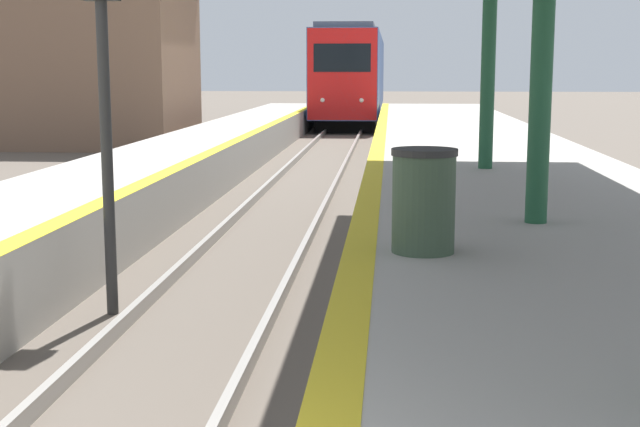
{
  "coord_description": "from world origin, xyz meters",
  "views": [
    {
      "loc": [
        1.92,
        -2.32,
        2.58
      ],
      "look_at": [
        0.39,
        16.87,
        -0.56
      ],
      "focal_mm": 50.0,
      "sensor_mm": 36.0,
      "label": 1
    }
  ],
  "objects": [
    {
      "name": "signal_near",
      "position": [
        -1.01,
        6.65,
        2.92
      ],
      "size": [
        0.36,
        0.31,
        4.16
      ],
      "color": "#2D2D2D",
      "rests_on": "ground"
    },
    {
      "name": "train",
      "position": [
        0.0,
        44.05,
        2.24
      ],
      "size": [
        2.77,
        23.32,
        4.4
      ],
      "color": "black",
      "rests_on": "ground"
    },
    {
      "name": "trash_bin",
      "position": [
        2.22,
        5.62,
        1.41
      ],
      "size": [
        0.59,
        0.59,
        0.94
      ],
      "color": "#384C38",
      "rests_on": "platform_right"
    },
    {
      "name": "station_building",
      "position": [
        -9.75,
        27.34,
        3.16
      ],
      "size": [
        9.89,
        5.86,
        6.29
      ],
      "color": "brown",
      "rests_on": "ground"
    }
  ]
}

